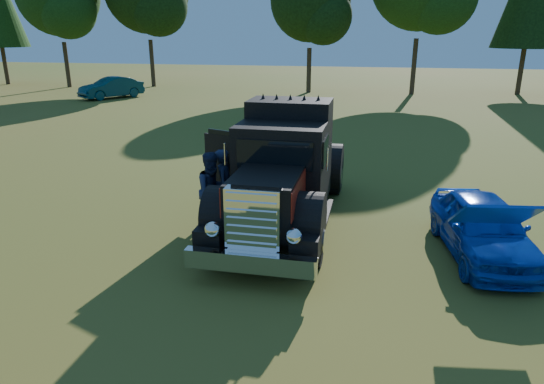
{
  "coord_description": "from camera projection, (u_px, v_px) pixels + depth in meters",
  "views": [
    {
      "loc": [
        1.27,
        -9.54,
        4.62
      ],
      "look_at": [
        -0.88,
        0.65,
        1.16
      ],
      "focal_mm": 32.0,
      "sensor_mm": 36.0,
      "label": 1
    }
  ],
  "objects": [
    {
      "name": "hotrod_coupe",
      "position": [
        483.0,
        227.0,
        10.32
      ],
      "size": [
        2.06,
        4.24,
        1.89
      ],
      "color": "#0821B0",
      "rests_on": "ground"
    },
    {
      "name": "diamond_t_truck",
      "position": [
        283.0,
        175.0,
        11.83
      ],
      "size": [
        3.31,
        7.16,
        3.0
      ],
      "color": "black",
      "rests_on": "ground"
    },
    {
      "name": "spectator_near",
      "position": [
        225.0,
        188.0,
        11.92
      ],
      "size": [
        0.56,
        0.76,
        1.93
      ],
      "primitive_type": "imported",
      "rotation": [
        0.0,
        0.0,
        1.71
      ],
      "color": "#21254E",
      "rests_on": "ground"
    },
    {
      "name": "spectator_far",
      "position": [
        213.0,
        191.0,
        11.66
      ],
      "size": [
        1.16,
        1.19,
        1.93
      ],
      "primitive_type": "imported",
      "rotation": [
        0.0,
        0.0,
        0.87
      ],
      "color": "#1D2644",
      "rests_on": "ground"
    },
    {
      "name": "distant_teal_car",
      "position": [
        111.0,
        88.0,
        35.12
      ],
      "size": [
        3.77,
        4.66,
        1.49
      ],
      "primitive_type": "imported",
      "rotation": [
        0.0,
        0.0,
        -0.57
      ],
      "color": "#0A3741",
      "rests_on": "ground"
    },
    {
      "name": "ground",
      "position": [
        305.0,
        254.0,
        10.57
      ],
      "size": [
        120.0,
        120.0,
        0.0
      ],
      "primitive_type": "plane",
      "color": "#415B1A",
      "rests_on": "ground"
    }
  ]
}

